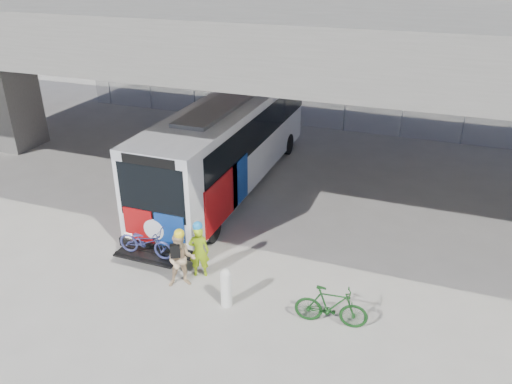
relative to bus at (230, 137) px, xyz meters
The scene contains 8 objects.
ground 4.50m from the bus, 59.80° to the right, with size 160.00×160.00×0.00m, color #9E9991.
bus is the anchor object (origin of this frame).
overpass 4.90m from the bus, 15.75° to the left, with size 40.00×16.00×7.95m.
chainlink_fence 8.82m from the bus, 76.86° to the left, with size 30.00×0.06×30.00m.
bollard 8.08m from the bus, 67.94° to the right, with size 0.31×0.31×1.18m.
cyclist_hivis 6.64m from the bus, 75.30° to the right, with size 0.71×0.58×1.84m.
cyclist_tan 7.19m from the bus, 78.60° to the right, with size 1.04×0.96×1.88m.
bike_parked 9.34m from the bus, 50.68° to the right, with size 0.54×1.91×1.15m, color #154317.
Camera 1 is at (5.61, -14.02, 8.85)m, focal length 35.00 mm.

